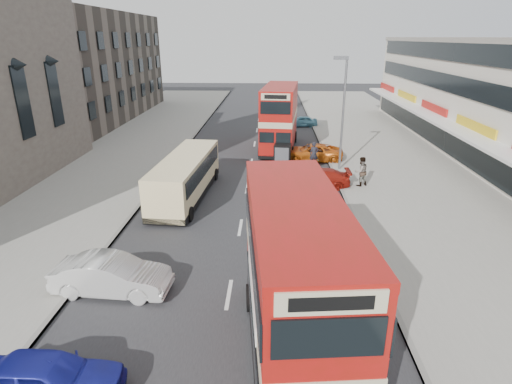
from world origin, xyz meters
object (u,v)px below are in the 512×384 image
(coach, at_px, (186,176))
(car_right_c, at_px, (301,121))
(car_left_near, at_px, (46,379))
(car_right_b, at_px, (312,152))
(pedestrian_near, at_px, (361,171))
(street_lamp, at_px, (343,106))
(car_left_front, at_px, (112,275))
(car_right_a, at_px, (318,178))
(bus_second, at_px, (280,118))
(cyclist, at_px, (314,161))
(bus_main, at_px, (296,286))

(coach, xyz_separation_m, car_right_c, (8.46, 21.93, -0.83))
(car_left_near, xyz_separation_m, car_right_b, (9.24, 23.80, -0.04))
(pedestrian_near, bearing_deg, street_lamp, -100.99)
(coach, relative_size, car_left_front, 2.05)
(car_right_a, relative_size, pedestrian_near, 2.12)
(car_left_near, xyz_separation_m, pedestrian_near, (11.83, 17.49, 0.43))
(car_right_b, bearing_deg, car_left_near, -17.86)
(car_right_a, xyz_separation_m, pedestrian_near, (2.75, -0.03, 0.53))
(bus_second, distance_m, car_left_near, 28.17)
(car_left_front, relative_size, cyclist, 2.10)
(street_lamp, xyz_separation_m, car_right_c, (-1.68, 16.16, -4.20))
(pedestrian_near, bearing_deg, car_left_front, 21.13)
(bus_main, relative_size, cyclist, 4.30)
(street_lamp, xyz_separation_m, car_right_b, (-1.68, 2.71, -4.12))
(car_right_b, height_order, car_right_c, car_right_b)
(pedestrian_near, xyz_separation_m, cyclist, (-2.72, 3.67, -0.41))
(bus_second, bearing_deg, pedestrian_near, 123.50)
(bus_second, height_order, car_right_c, bus_second)
(car_right_b, bearing_deg, car_right_a, 1.81)
(bus_main, xyz_separation_m, car_right_b, (2.51, 22.03, -1.98))
(bus_second, bearing_deg, car_left_near, 82.00)
(cyclist, bearing_deg, car_right_a, -95.28)
(car_right_c, height_order, pedestrian_near, pedestrian_near)
(street_lamp, xyz_separation_m, car_left_near, (-10.93, -21.09, -4.08))
(bus_second, height_order, car_right_a, bus_second)
(street_lamp, bearing_deg, bus_second, 124.55)
(street_lamp, bearing_deg, pedestrian_near, -76.00)
(car_left_near, relative_size, car_right_a, 0.99)
(street_lamp, distance_m, car_right_b, 5.21)
(car_right_a, height_order, pedestrian_near, pedestrian_near)
(coach, bearing_deg, car_left_front, -90.97)
(bus_main, height_order, pedestrian_near, bus_main)
(car_left_front, height_order, pedestrian_near, pedestrian_near)
(car_right_a, bearing_deg, pedestrian_near, 88.62)
(bus_main, xyz_separation_m, coach, (-5.95, 13.55, -1.23))
(car_left_front, distance_m, car_right_c, 33.49)
(coach, relative_size, car_right_a, 2.20)
(car_left_near, distance_m, car_right_c, 38.38)
(bus_main, relative_size, car_left_near, 2.23)
(bus_main, height_order, car_right_c, bus_main)
(coach, height_order, pedestrian_near, coach)
(coach, xyz_separation_m, car_left_near, (-0.78, -15.32, -0.71))
(street_lamp, relative_size, pedestrian_near, 4.13)
(car_right_a, bearing_deg, street_lamp, 151.86)
(car_left_front, xyz_separation_m, car_right_c, (9.34, 32.16, -0.15))
(pedestrian_near, bearing_deg, coach, -13.88)
(car_right_c, bearing_deg, bus_main, -9.75)
(bus_main, relative_size, car_right_c, 2.67)
(bus_second, xyz_separation_m, car_right_a, (2.42, -9.77, -2.18))
(car_left_near, bearing_deg, bus_main, -75.61)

